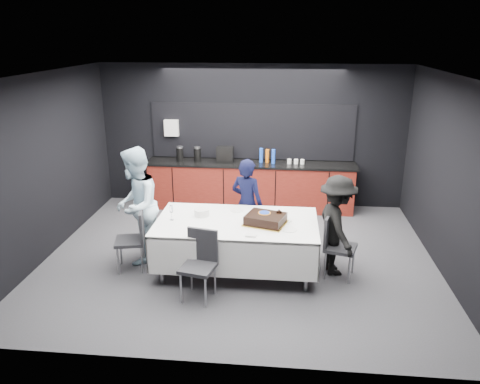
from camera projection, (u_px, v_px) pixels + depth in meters
name	position (u px, v px, depth m)	size (l,w,h in m)	color
ground	(239.00, 257.00, 7.36)	(6.00, 6.00, 0.00)	#434348
room_shell	(239.00, 141.00, 6.75)	(6.04, 5.04, 2.82)	white
kitchenette	(250.00, 182.00, 9.27)	(4.10, 0.64, 2.05)	#5D150E
party_table	(237.00, 230.00, 6.77)	(2.32, 1.32, 0.78)	#99999E
cake_assembly	(266.00, 219.00, 6.61)	(0.67, 0.60, 0.17)	gold
plate_stack	(202.00, 212.00, 6.92)	(0.23, 0.23, 0.10)	white
loose_plate_near	(203.00, 230.00, 6.40)	(0.21, 0.21, 0.01)	white
loose_plate_right_a	(285.00, 220.00, 6.75)	(0.20, 0.20, 0.01)	white
loose_plate_right_b	(289.00, 229.00, 6.43)	(0.21, 0.21, 0.01)	white
loose_plate_far	(237.00, 210.00, 7.12)	(0.21, 0.21, 0.01)	white
fork_pile	(251.00, 235.00, 6.22)	(0.15, 0.09, 0.02)	white
champagne_flute	(171.00, 210.00, 6.71)	(0.06, 0.06, 0.22)	white
chair_left	(135.00, 235.00, 6.85)	(0.50, 0.50, 0.92)	#28282D
chair_right	(335.00, 241.00, 6.65)	(0.52, 0.52, 0.92)	#28282D
chair_near	(200.00, 259.00, 6.12)	(0.50, 0.50, 0.92)	#28282D
person_center	(247.00, 204.00, 7.48)	(0.55, 0.36, 1.49)	black
person_left	(136.00, 206.00, 7.01)	(0.86, 0.67, 1.77)	#C4E5F7
person_right	(337.00, 226.00, 6.68)	(0.95, 0.55, 1.47)	black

